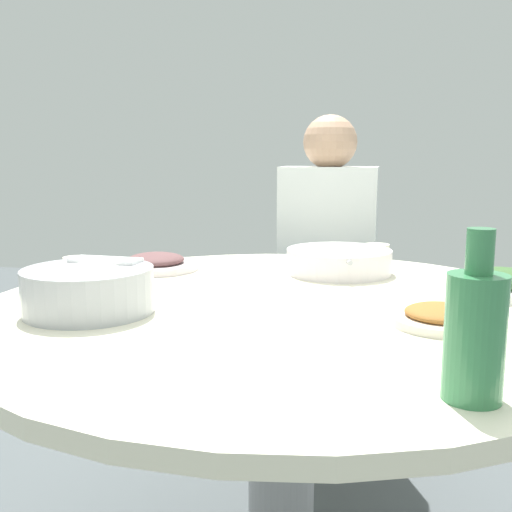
% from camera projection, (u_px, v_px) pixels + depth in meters
% --- Properties ---
extents(round_dining_table, '(1.30, 1.30, 0.76)m').
position_uv_depth(round_dining_table, '(282.00, 370.00, 1.29)').
color(round_dining_table, '#99999E').
rests_on(round_dining_table, ground).
extents(rice_bowl, '(0.26, 0.26, 0.10)m').
position_uv_depth(rice_bowl, '(89.00, 289.00, 1.19)').
color(rice_bowl, '#B2B5BA').
rests_on(rice_bowl, round_dining_table).
extents(soup_bowl, '(0.28, 0.31, 0.06)m').
position_uv_depth(soup_bowl, '(339.00, 262.00, 1.59)').
color(soup_bowl, white).
rests_on(soup_bowl, round_dining_table).
extents(dish_eggplant, '(0.24, 0.24, 0.05)m').
position_uv_depth(dish_eggplant, '(156.00, 263.00, 1.64)').
color(dish_eggplant, silver).
rests_on(dish_eggplant, round_dining_table).
extents(dish_stirfry, '(0.19, 0.19, 0.04)m').
position_uv_depth(dish_stirfry, '(442.00, 317.00, 1.10)').
color(dish_stirfry, silver).
rests_on(dish_stirfry, round_dining_table).
extents(dish_greens, '(0.24, 0.24, 0.06)m').
position_uv_depth(dish_greens, '(503.00, 283.00, 1.35)').
color(dish_greens, silver).
rests_on(dish_greens, round_dining_table).
extents(green_bottle, '(0.08, 0.08, 0.22)m').
position_uv_depth(green_bottle, '(475.00, 332.00, 0.75)').
color(green_bottle, '#39804E').
rests_on(green_bottle, round_dining_table).
extents(tea_cup_near, '(0.07, 0.07, 0.05)m').
position_uv_depth(tea_cup_near, '(377.00, 253.00, 1.77)').
color(tea_cup_near, beige).
rests_on(tea_cup_near, round_dining_table).
extents(tea_cup_far, '(0.06, 0.06, 0.07)m').
position_uv_depth(tea_cup_far, '(76.00, 270.00, 1.46)').
color(tea_cup_far, beige).
rests_on(tea_cup_far, round_dining_table).
extents(stool_for_diner_left, '(0.33, 0.33, 0.45)m').
position_uv_depth(stool_for_diner_left, '(325.00, 383.00, 2.23)').
color(stool_for_diner_left, brown).
rests_on(stool_for_diner_left, ground).
extents(diner_left, '(0.35, 0.36, 0.76)m').
position_uv_depth(diner_left, '(328.00, 240.00, 2.14)').
color(diner_left, '#2D333D').
rests_on(diner_left, stool_for_diner_left).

